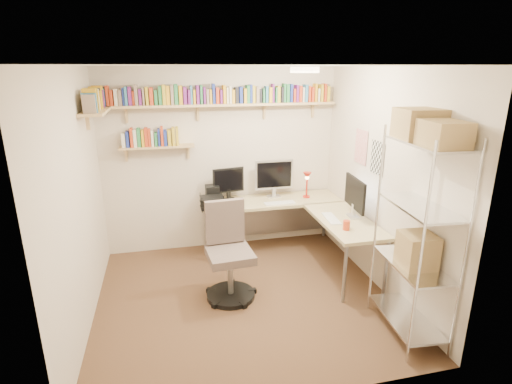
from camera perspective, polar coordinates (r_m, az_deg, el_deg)
ground at (r=4.66m, az=-1.70°, el=-14.86°), size 3.20×3.20×0.00m
room_shell at (r=4.05m, az=-1.84°, el=4.02°), size 3.24×3.04×2.52m
wall_shelves at (r=5.19m, az=-9.62°, el=12.11°), size 3.12×1.09×0.80m
corner_desk at (r=5.32m, az=3.55°, el=-1.97°), size 1.95×1.86×1.27m
office_chair at (r=4.50m, az=-3.91°, el=-9.39°), size 0.57×0.58×1.09m
wire_rack at (r=3.80m, az=22.65°, el=0.36°), size 0.49×0.89×2.14m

